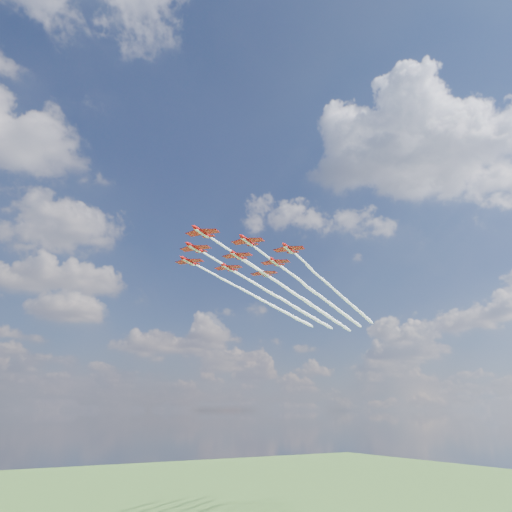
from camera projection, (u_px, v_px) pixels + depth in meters
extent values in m
cylinder|color=red|center=(202.00, 232.00, 120.00)|extent=(6.14, 4.96, 0.96)
cone|color=red|center=(193.00, 226.00, 116.16)|extent=(1.97, 1.81, 0.96)
cone|color=red|center=(210.00, 237.00, 123.62)|extent=(1.57, 1.48, 0.87)
ellipsoid|color=black|center=(198.00, 228.00, 118.58)|extent=(1.92, 1.72, 0.62)
cube|color=red|center=(203.00, 233.00, 120.37)|extent=(7.05, 8.07, 0.12)
cube|color=red|center=(209.00, 236.00, 123.08)|extent=(2.86, 3.24, 0.10)
cube|color=red|center=(209.00, 234.00, 123.46)|extent=(1.19, 0.94, 1.57)
cube|color=silver|center=(202.00, 234.00, 119.87)|extent=(5.69, 4.56, 0.10)
cylinder|color=red|center=(247.00, 241.00, 126.18)|extent=(6.14, 4.96, 0.96)
cone|color=red|center=(240.00, 235.00, 122.33)|extent=(1.97, 1.81, 0.96)
cone|color=red|center=(254.00, 245.00, 129.79)|extent=(1.57, 1.48, 0.87)
ellipsoid|color=black|center=(245.00, 237.00, 124.76)|extent=(1.92, 1.72, 0.62)
cube|color=red|center=(248.00, 241.00, 126.55)|extent=(7.05, 8.07, 0.12)
cube|color=red|center=(253.00, 245.00, 129.25)|extent=(2.86, 3.24, 0.10)
cube|color=red|center=(253.00, 242.00, 129.64)|extent=(1.19, 0.94, 1.57)
cube|color=silver|center=(247.00, 242.00, 126.05)|extent=(5.69, 4.56, 0.10)
cylinder|color=red|center=(195.00, 248.00, 131.68)|extent=(6.14, 4.96, 0.96)
cone|color=red|center=(186.00, 243.00, 127.84)|extent=(1.97, 1.81, 0.96)
cone|color=red|center=(202.00, 252.00, 135.30)|extent=(1.57, 1.48, 0.87)
ellipsoid|color=black|center=(192.00, 244.00, 130.26)|extent=(1.92, 1.72, 0.62)
cube|color=red|center=(196.00, 248.00, 132.06)|extent=(7.05, 8.07, 0.12)
cube|color=red|center=(201.00, 252.00, 134.76)|extent=(2.86, 3.24, 0.10)
cube|color=red|center=(201.00, 249.00, 135.15)|extent=(1.19, 0.94, 1.57)
cube|color=silver|center=(195.00, 249.00, 131.55)|extent=(5.69, 4.56, 0.10)
cylinder|color=red|center=(289.00, 249.00, 132.35)|extent=(6.14, 4.96, 0.96)
cone|color=red|center=(283.00, 244.00, 128.51)|extent=(1.97, 1.81, 0.96)
cone|color=red|center=(293.00, 253.00, 135.97)|extent=(1.57, 1.48, 0.87)
ellipsoid|color=black|center=(286.00, 245.00, 130.93)|extent=(1.92, 1.72, 0.62)
cube|color=red|center=(289.00, 249.00, 132.72)|extent=(7.05, 8.07, 0.12)
cube|color=red|center=(293.00, 252.00, 135.43)|extent=(2.86, 3.24, 0.10)
cube|color=red|center=(293.00, 250.00, 135.81)|extent=(1.19, 0.94, 1.57)
cube|color=silver|center=(289.00, 250.00, 132.22)|extent=(5.69, 4.56, 0.10)
cylinder|color=red|center=(237.00, 255.00, 137.86)|extent=(6.14, 4.96, 0.96)
cone|color=red|center=(230.00, 251.00, 134.01)|extent=(1.97, 1.81, 0.96)
cone|color=red|center=(243.00, 259.00, 141.47)|extent=(1.57, 1.48, 0.87)
ellipsoid|color=black|center=(234.00, 252.00, 136.44)|extent=(1.92, 1.72, 0.62)
cube|color=red|center=(237.00, 256.00, 138.23)|extent=(7.05, 8.07, 0.12)
cube|color=red|center=(242.00, 258.00, 140.93)|extent=(2.86, 3.24, 0.10)
cube|color=red|center=(242.00, 256.00, 141.32)|extent=(1.19, 0.94, 1.57)
cube|color=silver|center=(237.00, 257.00, 137.73)|extent=(5.69, 4.56, 0.10)
cylinder|color=red|center=(189.00, 261.00, 143.37)|extent=(6.14, 4.96, 0.96)
cone|color=red|center=(181.00, 257.00, 139.52)|extent=(1.97, 1.81, 0.96)
cone|color=red|center=(196.00, 265.00, 146.98)|extent=(1.57, 1.48, 0.87)
ellipsoid|color=black|center=(186.00, 258.00, 141.94)|extent=(1.92, 1.72, 0.62)
cube|color=red|center=(189.00, 262.00, 143.74)|extent=(7.05, 8.07, 0.12)
cube|color=red|center=(195.00, 264.00, 146.44)|extent=(2.86, 3.24, 0.10)
cube|color=red|center=(195.00, 262.00, 146.83)|extent=(1.19, 0.94, 1.57)
cube|color=silver|center=(189.00, 263.00, 143.24)|extent=(5.69, 4.56, 0.10)
cylinder|color=red|center=(275.00, 262.00, 144.03)|extent=(6.14, 4.96, 0.96)
cone|color=red|center=(270.00, 258.00, 140.19)|extent=(1.97, 1.81, 0.96)
cone|color=red|center=(280.00, 265.00, 147.65)|extent=(1.57, 1.48, 0.87)
ellipsoid|color=black|center=(273.00, 259.00, 142.61)|extent=(1.92, 1.72, 0.62)
cube|color=red|center=(276.00, 262.00, 144.41)|extent=(7.05, 8.07, 0.12)
cube|color=red|center=(279.00, 265.00, 147.11)|extent=(2.86, 3.24, 0.10)
cube|color=red|center=(279.00, 262.00, 147.50)|extent=(1.19, 0.94, 1.57)
cube|color=silver|center=(275.00, 263.00, 143.91)|extent=(5.69, 4.56, 0.10)
cylinder|color=red|center=(228.00, 267.00, 149.54)|extent=(6.14, 4.96, 0.96)
cone|color=red|center=(221.00, 263.00, 145.70)|extent=(1.97, 1.81, 0.96)
cone|color=red|center=(233.00, 271.00, 153.16)|extent=(1.57, 1.48, 0.87)
ellipsoid|color=black|center=(225.00, 264.00, 148.12)|extent=(1.92, 1.72, 0.62)
cube|color=red|center=(228.00, 268.00, 149.91)|extent=(7.05, 8.07, 0.12)
cube|color=red|center=(233.00, 270.00, 152.62)|extent=(2.86, 3.24, 0.10)
cube|color=red|center=(233.00, 268.00, 153.00)|extent=(1.19, 0.94, 1.57)
cube|color=silver|center=(228.00, 269.00, 149.41)|extent=(5.69, 4.56, 0.10)
cylinder|color=red|center=(263.00, 273.00, 155.72)|extent=(6.14, 4.96, 0.96)
cone|color=red|center=(258.00, 269.00, 151.87)|extent=(1.97, 1.81, 0.96)
cone|color=red|center=(268.00, 276.00, 159.33)|extent=(1.57, 1.48, 0.87)
ellipsoid|color=black|center=(261.00, 270.00, 154.30)|extent=(1.92, 1.72, 0.62)
cube|color=red|center=(264.00, 273.00, 156.09)|extent=(7.05, 8.07, 0.12)
cube|color=red|center=(267.00, 276.00, 158.79)|extent=(2.86, 3.24, 0.10)
cube|color=red|center=(268.00, 273.00, 159.18)|extent=(1.19, 0.94, 1.57)
cube|color=silver|center=(263.00, 274.00, 155.59)|extent=(5.69, 4.56, 0.10)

